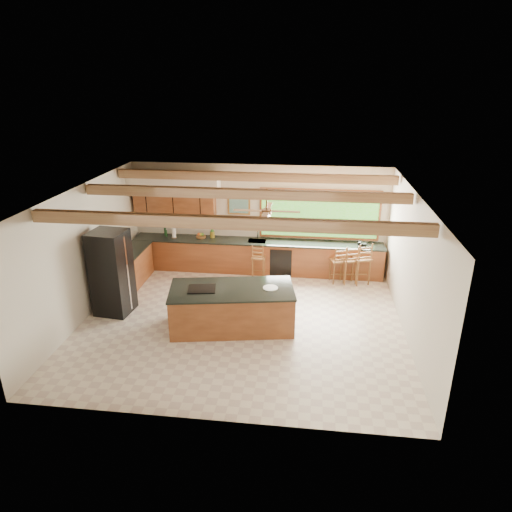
# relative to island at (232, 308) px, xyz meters

# --- Properties ---
(ground) EXTENTS (7.20, 7.20, 0.00)m
(ground) POSITION_rel_island_xyz_m (0.17, 0.25, -0.47)
(ground) COLOR beige
(ground) RESTS_ON ground
(room_shell) EXTENTS (7.27, 6.54, 3.02)m
(room_shell) POSITION_rel_island_xyz_m (0.00, 0.90, 1.74)
(room_shell) COLOR beige
(room_shell) RESTS_ON ground
(counter_run) EXTENTS (7.12, 3.10, 1.24)m
(counter_run) POSITION_rel_island_xyz_m (-0.64, 2.77, -0.01)
(counter_run) COLOR brown
(counter_run) RESTS_ON ground
(island) EXTENTS (2.86, 1.71, 0.96)m
(island) POSITION_rel_island_xyz_m (0.00, 0.00, 0.00)
(island) COLOR brown
(island) RESTS_ON ground
(refrigerator) EXTENTS (0.85, 0.83, 2.00)m
(refrigerator) POSITION_rel_island_xyz_m (-2.88, 0.37, 0.53)
(refrigerator) COLOR black
(refrigerator) RESTS_ON ground
(bar_stool_a) EXTENTS (0.38, 0.38, 1.01)m
(bar_stool_a) POSITION_rel_island_xyz_m (0.27, 2.64, 0.13)
(bar_stool_a) COLOR brown
(bar_stool_a) RESTS_ON ground
(bar_stool_b) EXTENTS (0.47, 0.47, 1.04)m
(bar_stool_b) POSITION_rel_island_xyz_m (2.41, 2.64, 0.15)
(bar_stool_b) COLOR brown
(bar_stool_b) RESTS_ON ground
(bar_stool_c) EXTENTS (0.50, 0.50, 1.10)m
(bar_stool_c) POSITION_rel_island_xyz_m (2.72, 2.63, 0.18)
(bar_stool_c) COLOR brown
(bar_stool_c) RESTS_ON ground
(bar_stool_d) EXTENTS (0.55, 0.55, 1.19)m
(bar_stool_d) POSITION_rel_island_xyz_m (3.04, 2.63, 0.23)
(bar_stool_d) COLOR brown
(bar_stool_d) RESTS_ON ground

